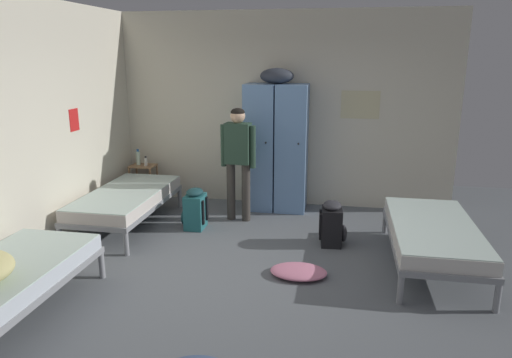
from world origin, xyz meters
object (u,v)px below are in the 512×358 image
(bed_left_front, at_px, (1,281))
(backpack_black, at_px, (332,224))
(person_traveler, at_px, (238,154))
(shelf_unit, at_px, (144,179))
(clothes_pile_pink, at_px, (299,271))
(bed_right, at_px, (433,233))
(bed_left_rear, at_px, (126,199))
(water_bottle, at_px, (138,158))
(backpack_teal, at_px, (195,209))
(locker_bank, at_px, (276,145))
(lotion_bottle, at_px, (146,162))

(bed_left_front, xyz_separation_m, backpack_black, (2.74, 2.26, -0.12))
(bed_left_front, distance_m, person_traveler, 3.31)
(shelf_unit, bearing_deg, clothes_pile_pink, -39.70)
(bed_left_front, relative_size, clothes_pile_pink, 3.18)
(bed_right, distance_m, backpack_black, 1.17)
(bed_left_rear, distance_m, water_bottle, 1.25)
(bed_left_front, xyz_separation_m, bed_right, (3.83, 1.86, 0.00))
(backpack_teal, bearing_deg, bed_right, -12.51)
(locker_bank, xyz_separation_m, person_traveler, (-0.44, -0.61, -0.02))
(bed_left_front, bearing_deg, person_traveler, 63.98)
(bed_left_front, bearing_deg, backpack_teal, 69.72)
(lotion_bottle, bearing_deg, clothes_pile_pink, -39.94)
(bed_right, relative_size, backpack_teal, 3.45)
(bed_left_rear, bearing_deg, backpack_teal, 5.30)
(bed_left_rear, bearing_deg, water_bottle, 105.75)
(shelf_unit, relative_size, bed_right, 0.30)
(backpack_teal, bearing_deg, lotion_bottle, 137.15)
(lotion_bottle, relative_size, clothes_pile_pink, 0.26)
(locker_bank, xyz_separation_m, backpack_black, (0.88, -1.27, -0.71))
(water_bottle, bearing_deg, bed_left_rear, -74.25)
(shelf_unit, bearing_deg, bed_left_rear, -77.74)
(backpack_black, bearing_deg, backpack_teal, 172.59)
(locker_bank, distance_m, lotion_bottle, 2.07)
(bed_left_rear, height_order, clothes_pile_pink, bed_left_rear)
(person_traveler, xyz_separation_m, clothes_pile_pink, (1.00, -1.59, -0.90))
(shelf_unit, xyz_separation_m, clothes_pile_pink, (2.68, -2.22, -0.30))
(person_traveler, bearing_deg, water_bottle, 159.53)
(locker_bank, bearing_deg, backpack_black, -55.34)
(lotion_bottle, relative_size, backpack_black, 0.28)
(locker_bank, bearing_deg, clothes_pile_pink, -75.65)
(clothes_pile_pink, bearing_deg, shelf_unit, 140.30)
(backpack_black, bearing_deg, shelf_unit, 156.51)
(backpack_teal, bearing_deg, clothes_pile_pink, -37.62)
(locker_bank, distance_m, backpack_teal, 1.57)
(bed_left_front, height_order, bed_right, same)
(water_bottle, bearing_deg, person_traveler, -20.47)
(bed_right, distance_m, clothes_pile_pink, 1.53)
(backpack_teal, xyz_separation_m, clothes_pile_pink, (1.50, -1.16, -0.21))
(lotion_bottle, bearing_deg, locker_bank, 0.29)
(bed_right, xyz_separation_m, backpack_teal, (-2.91, 0.64, -0.12))
(locker_bank, distance_m, water_bottle, 2.21)
(locker_bank, xyz_separation_m, lotion_bottle, (-2.05, -0.01, -0.33))
(bed_right, xyz_separation_m, backpack_black, (-1.09, 0.41, -0.12))
(bed_right, relative_size, bed_left_rear, 1.00)
(bed_right, relative_size, person_traveler, 1.21)
(clothes_pile_pink, bearing_deg, locker_bank, 104.35)
(person_traveler, height_order, lotion_bottle, person_traveler)
(bed_left_rear, relative_size, clothes_pile_pink, 3.18)
(shelf_unit, relative_size, backpack_teal, 1.04)
(bed_right, bearing_deg, bed_left_rear, 171.70)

